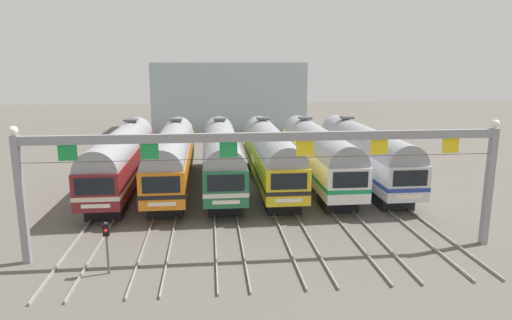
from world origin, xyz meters
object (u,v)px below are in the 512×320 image
Objects in this scene: commuter_train_maroon at (122,156)px; commuter_train_yellow at (270,154)px; commuter_train_green at (222,155)px; catenary_gantry at (267,155)px; yard_signal_mast at (107,238)px; commuter_train_white at (317,153)px; commuter_train_silver at (364,152)px; commuter_train_orange at (172,155)px.

commuter_train_yellow is (11.76, 0.00, 0.00)m from commuter_train_maroon.
commuter_train_green is 0.73× the size of catenary_gantry.
commuter_train_maroon is 7.84m from commuter_train_green.
yard_signal_mast is (-7.84, -1.70, -3.53)m from catenary_gantry.
catenary_gantry reaches higher than commuter_train_white.
commuter_train_white is 1.00× the size of commuter_train_silver.
commuter_train_silver is at bearing 0.00° from commuter_train_maroon.
commuter_train_yellow is (7.84, 0.00, 0.00)m from commuter_train_orange.
commuter_train_yellow and commuter_train_white have the same top height.
commuter_train_white is 7.03× the size of yard_signal_mast.
commuter_train_maroon is 1.00× the size of commuter_train_yellow.
commuter_train_yellow is at bearing 57.18° from yard_signal_mast.
commuter_train_maroon is 7.03× the size of yard_signal_mast.
commuter_train_maroon is 19.61m from commuter_train_silver.
commuter_train_maroon is 1.00× the size of commuter_train_white.
commuter_train_maroon is 15.68m from commuter_train_white.
commuter_train_white is at bearing 0.00° from commuter_train_maroon.
commuter_train_orange is 11.76m from commuter_train_white.
commuter_train_maroon is 1.00× the size of commuter_train_orange.
commuter_train_maroon is at bearing 180.00° from commuter_train_white.
commuter_train_white is 14.96m from catenary_gantry.
commuter_train_silver is at bearing 54.01° from catenary_gantry.
commuter_train_green is at bearing 180.00° from commuter_train_silver.
commuter_train_white and commuter_train_silver have the same top height.
commuter_train_white reaches higher than yard_signal_mast.
commuter_train_orange is 1.00× the size of commuter_train_green.
commuter_train_green is at bearing 0.00° from commuter_train_orange.
commuter_train_green is at bearing 98.26° from catenary_gantry.
commuter_train_white is at bearing 66.46° from catenary_gantry.
commuter_train_green is (3.92, 0.00, 0.00)m from commuter_train_orange.
catenary_gantry is (-1.96, -13.50, 2.64)m from commuter_train_yellow.
yard_signal_mast is at bearing -139.26° from commuter_train_silver.
commuter_train_maroon is 16.89m from catenary_gantry.
commuter_train_silver is (11.76, 0.00, 0.00)m from commuter_train_green.
commuter_train_orange is 15.68m from commuter_train_silver.
catenary_gantry reaches higher than commuter_train_orange.
yard_signal_mast is (-9.80, -15.20, -0.88)m from commuter_train_yellow.
commuter_train_orange is 1.00× the size of commuter_train_silver.
commuter_train_yellow is (3.92, 0.00, 0.00)m from commuter_train_green.
catenary_gantry is at bearing -125.99° from commuter_train_silver.
commuter_train_maroon is at bearing 125.99° from catenary_gantry.
commuter_train_maroon is 3.92m from commuter_train_orange.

